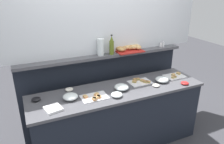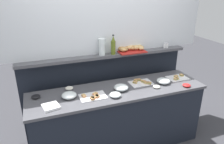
# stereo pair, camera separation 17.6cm
# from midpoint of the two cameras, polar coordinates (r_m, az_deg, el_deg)

# --- Properties ---
(ground_plane) EXTENTS (12.00, 12.00, 0.00)m
(ground_plane) POSITION_cam_midpoint_polar(r_m,az_deg,el_deg) (3.73, -3.91, -13.00)
(ground_plane) COLOR #38383D
(buffet_counter) EXTENTS (2.31, 0.64, 0.88)m
(buffet_counter) POSITION_cam_midpoint_polar(r_m,az_deg,el_deg) (3.02, -0.01, -12.12)
(buffet_counter) COLOR black
(buffet_counter) RESTS_ON ground_plane
(back_ledge_unit) EXTENTS (2.45, 0.22, 1.24)m
(back_ledge_unit) POSITION_cam_midpoint_polar(r_m,az_deg,el_deg) (3.31, -3.56, -4.71)
(back_ledge_unit) COLOR black
(back_ledge_unit) RESTS_ON ground_plane
(upper_wall_panel) EXTENTS (3.05, 0.08, 1.36)m
(upper_wall_panel) POSITION_cam_midpoint_polar(r_m,az_deg,el_deg) (2.99, -4.33, 17.76)
(upper_wall_panel) COLOR silver
(upper_wall_panel) RESTS_ON back_ledge_unit
(sandwich_platter_side) EXTENTS (0.31, 0.22, 0.04)m
(sandwich_platter_side) POSITION_cam_midpoint_polar(r_m,az_deg,el_deg) (3.00, 5.84, -2.60)
(sandwich_platter_side) COLOR silver
(sandwich_platter_side) RESTS_ON buffet_counter
(sandwich_platter_rear) EXTENTS (0.30, 0.21, 0.04)m
(sandwich_platter_rear) POSITION_cam_midpoint_polar(r_m,az_deg,el_deg) (3.28, 14.87, -1.04)
(sandwich_platter_rear) COLOR white
(sandwich_platter_rear) RESTS_ON buffet_counter
(sandwich_platter_front) EXTENTS (0.32, 0.22, 0.04)m
(sandwich_platter_front) POSITION_cam_midpoint_polar(r_m,az_deg,el_deg) (2.61, -6.62, -6.65)
(sandwich_platter_front) COLOR silver
(sandwich_platter_front) RESTS_ON buffet_counter
(glass_bowl_large) EXTENTS (0.19, 0.19, 0.07)m
(glass_bowl_large) POSITION_cam_midpoint_polar(r_m,az_deg,el_deg) (2.77, 0.72, -4.13)
(glass_bowl_large) COLOR silver
(glass_bowl_large) RESTS_ON buffet_counter
(glass_bowl_medium) EXTENTS (0.18, 0.18, 0.07)m
(glass_bowl_medium) POSITION_cam_midpoint_polar(r_m,az_deg,el_deg) (2.61, -12.91, -6.48)
(glass_bowl_medium) COLOR silver
(glass_bowl_medium) RESTS_ON buffet_counter
(glass_bowl_small) EXTENTS (0.14, 0.14, 0.06)m
(glass_bowl_small) POSITION_cam_midpoint_polar(r_m,az_deg,el_deg) (2.61, -0.67, -6.12)
(glass_bowl_small) COLOR silver
(glass_bowl_small) RESTS_ON buffet_counter
(glass_bowl_extra) EXTENTS (0.18, 0.18, 0.07)m
(glass_bowl_extra) POSITION_cam_midpoint_polar(r_m,az_deg,el_deg) (3.05, 11.51, -2.02)
(glass_bowl_extra) COLOR silver
(glass_bowl_extra) RESTS_ON buffet_counter
(condiment_bowl_cream) EXTENTS (0.11, 0.11, 0.04)m
(condiment_bowl_cream) POSITION_cam_midpoint_polar(r_m,az_deg,el_deg) (2.71, -21.31, -6.77)
(condiment_bowl_cream) COLOR black
(condiment_bowl_cream) RESTS_ON buffet_counter
(condiment_bowl_red) EXTENTS (0.10, 0.10, 0.04)m
(condiment_bowl_red) POSITION_cam_midpoint_polar(r_m,az_deg,el_deg) (2.83, -13.09, -4.55)
(condiment_bowl_red) COLOR silver
(condiment_bowl_red) RESTS_ON buffet_counter
(condiment_bowl_teal) EXTENTS (0.11, 0.11, 0.04)m
(condiment_bowl_teal) POSITION_cam_midpoint_polar(r_m,az_deg,el_deg) (3.06, 17.22, -2.85)
(condiment_bowl_teal) COLOR red
(condiment_bowl_teal) RESTS_ON buffet_counter
(condiment_bowl_dark) EXTENTS (0.10, 0.10, 0.03)m
(condiment_bowl_dark) POSITION_cam_midpoint_polar(r_m,az_deg,el_deg) (2.91, 9.91, -3.53)
(condiment_bowl_dark) COLOR silver
(condiment_bowl_dark) RESTS_ON buffet_counter
(napkin_stack) EXTENTS (0.20, 0.20, 0.03)m
(napkin_stack) POSITION_cam_midpoint_polar(r_m,az_deg,el_deg) (2.47, -17.36, -9.30)
(napkin_stack) COLOR white
(napkin_stack) RESTS_ON buffet_counter
(olive_oil_bottle) EXTENTS (0.06, 0.06, 0.28)m
(olive_oil_bottle) POSITION_cam_midpoint_polar(r_m,az_deg,el_deg) (3.00, -1.80, 7.00)
(olive_oil_bottle) COLOR #56661E
(olive_oil_bottle) RESTS_ON back_ledge_unit
(salt_shaker) EXTENTS (0.03, 0.03, 0.09)m
(salt_shaker) POSITION_cam_midpoint_polar(r_m,az_deg,el_deg) (3.44, 11.46, 7.19)
(salt_shaker) COLOR white
(salt_shaker) RESTS_ON back_ledge_unit
(pepper_shaker) EXTENTS (0.03, 0.03, 0.09)m
(pepper_shaker) POSITION_cam_midpoint_polar(r_m,az_deg,el_deg) (3.47, 12.05, 7.25)
(pepper_shaker) COLOR white
(pepper_shaker) RESTS_ON back_ledge_unit
(bread_basket) EXTENTS (0.44, 0.26, 0.08)m
(bread_basket) POSITION_cam_midpoint_polar(r_m,az_deg,el_deg) (3.18, 3.06, 6.33)
(bread_basket) COLOR #B2231E
(bread_basket) RESTS_ON back_ledge_unit
(water_carafe) EXTENTS (0.09, 0.09, 0.23)m
(water_carafe) POSITION_cam_midpoint_polar(r_m,az_deg,el_deg) (2.96, -4.80, 6.62)
(water_carafe) COLOR silver
(water_carafe) RESTS_ON back_ledge_unit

